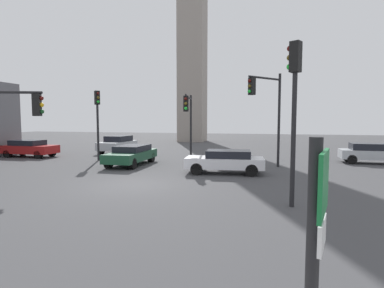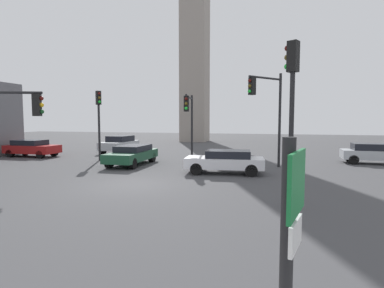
# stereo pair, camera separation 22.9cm
# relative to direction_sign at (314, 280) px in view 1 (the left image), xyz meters

# --- Properties ---
(ground_plane) EXTENTS (109.44, 109.44, 0.00)m
(ground_plane) POSITION_rel_direction_sign_xyz_m (-6.35, 10.13, -1.75)
(ground_plane) COLOR #424244
(direction_sign) EXTENTS (0.19, 0.56, 2.68)m
(direction_sign) POSITION_rel_direction_sign_xyz_m (0.00, 0.00, 0.00)
(direction_sign) COLOR black
(direction_sign) RESTS_ON ground_plane
(traffic_light_0) EXTENTS (0.93, 4.07, 4.87)m
(traffic_light_0) POSITION_rel_direction_sign_xyz_m (-6.01, 18.20, 1.73)
(traffic_light_0) COLOR black
(traffic_light_0) RESTS_ON ground_plane
(traffic_light_1) EXTENTS (1.90, 2.15, 5.85)m
(traffic_light_1) POSITION_rel_direction_sign_xyz_m (-0.66, 16.61, 2.29)
(traffic_light_1) COLOR black
(traffic_light_1) RESTS_ON ground_plane
(traffic_light_2) EXTENTS (2.51, 1.14, 4.54)m
(traffic_light_2) POSITION_rel_direction_sign_xyz_m (-11.56, 8.66, 1.40)
(traffic_light_2) COLOR black
(traffic_light_2) RESTS_ON ground_plane
(traffic_light_3) EXTENTS (0.49, 0.43, 5.54)m
(traffic_light_3) POSITION_rel_direction_sign_xyz_m (0.37, 8.33, 2.09)
(traffic_light_3) COLOR black
(traffic_light_3) RESTS_ON ground_plane
(traffic_light_4) EXTENTS (0.48, 0.45, 5.09)m
(traffic_light_4) POSITION_rel_direction_sign_xyz_m (-12.66, 17.28, 1.81)
(traffic_light_4) COLOR black
(traffic_light_4) RESTS_ON ground_plane
(car_0) EXTENTS (4.26, 1.92, 1.36)m
(car_0) POSITION_rel_direction_sign_xyz_m (-19.22, 17.72, -1.02)
(car_0) COLOR maroon
(car_0) RESTS_ON ground_plane
(car_1) EXTENTS (2.02, 4.78, 1.29)m
(car_1) POSITION_rel_direction_sign_xyz_m (-9.27, 15.82, -1.03)
(car_1) COLOR #19472D
(car_1) RESTS_ON ground_plane
(car_2) EXTENTS (4.44, 2.20, 1.30)m
(car_2) POSITION_rel_direction_sign_xyz_m (-2.78, 14.18, -1.04)
(car_2) COLOR silver
(car_2) RESTS_ON ground_plane
(car_3) EXTENTS (3.98, 1.84, 1.38)m
(car_3) POSITION_rel_direction_sign_xyz_m (6.25, 20.64, -1.01)
(car_3) COLOR #ADB2B7
(car_3) RESTS_ON ground_plane
(car_4) EXTENTS (1.98, 4.27, 1.54)m
(car_4) POSITION_rel_direction_sign_xyz_m (-13.91, 22.49, -0.94)
(car_4) COLOR #ADB2B7
(car_4) RESTS_ON ground_plane
(skyline_tower) EXTENTS (3.49, 3.49, 34.57)m
(skyline_tower) POSITION_rel_direction_sign_xyz_m (-11.11, 38.66, 15.54)
(skyline_tower) COLOR gray
(skyline_tower) RESTS_ON ground_plane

